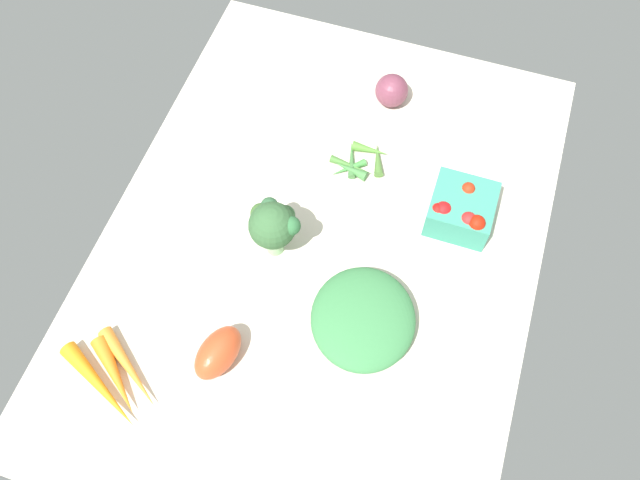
% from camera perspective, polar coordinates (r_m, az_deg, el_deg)
% --- Properties ---
extents(tablecloth, '(1.04, 0.76, 0.02)m').
position_cam_1_polar(tablecloth, '(1.16, 0.00, -0.69)').
color(tablecloth, beige).
rests_on(tablecloth, ground).
extents(berry_basket, '(0.11, 0.11, 0.08)m').
position_cam_1_polar(berry_basket, '(1.18, 12.24, 2.62)').
color(berry_basket, teal).
rests_on(berry_basket, tablecloth).
extents(red_onion_center, '(0.07, 0.07, 0.07)m').
position_cam_1_polar(red_onion_center, '(1.32, 6.30, 12.89)').
color(red_onion_center, brown).
rests_on(red_onion_center, tablecloth).
extents(leafy_greens_clump, '(0.22, 0.21, 0.05)m').
position_cam_1_polar(leafy_greens_clump, '(1.07, 3.80, -6.88)').
color(leafy_greens_clump, '#3C8048').
rests_on(leafy_greens_clump, tablecloth).
extents(roma_tomato, '(0.11, 0.08, 0.06)m').
position_cam_1_polar(roma_tomato, '(1.06, -8.92, -9.73)').
color(roma_tomato, '#D14A25').
rests_on(roma_tomato, tablecloth).
extents(okra_pile, '(0.10, 0.11, 0.02)m').
position_cam_1_polar(okra_pile, '(1.24, 3.54, 6.88)').
color(okra_pile, '#549035').
rests_on(okra_pile, tablecloth).
extents(carrot_bunch, '(0.15, 0.19, 0.03)m').
position_cam_1_polar(carrot_bunch, '(1.10, -17.71, -11.44)').
color(carrot_bunch, orange).
rests_on(carrot_bunch, tablecloth).
extents(broccoli_head, '(0.09, 0.09, 0.12)m').
position_cam_1_polar(broccoli_head, '(1.09, -4.14, 1.40)').
color(broccoli_head, '#93C489').
rests_on(broccoli_head, tablecloth).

